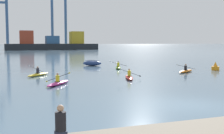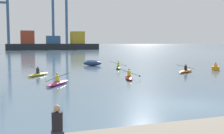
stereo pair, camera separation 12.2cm
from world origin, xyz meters
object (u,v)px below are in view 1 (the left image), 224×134
container_barge (52,44)px  kayak_red (129,77)px  capsized_dinghy (92,63)px  kayak_lime (118,67)px  kayak_magenta (58,83)px  channel_buoy (215,67)px  kayak_orange (186,71)px  gantry_crane_west_mid (59,8)px  seated_onlooker (61,123)px  kayak_yellow (38,74)px

container_barge → kayak_red: size_ratio=11.30×
capsized_dinghy → kayak_red: size_ratio=0.82×
container_barge → kayak_lime: size_ratio=11.43×
container_barge → kayak_magenta: (-13.37, -102.81, -2.40)m
channel_buoy → kayak_orange: bearing=-168.8°
container_barge → channel_buoy: size_ratio=38.68×
gantry_crane_west_mid → capsized_dinghy: (-10.82, -96.61, -18.73)m
channel_buoy → seated_onlooker: seated_onlooker is taller
container_barge → channel_buoy: container_barge is taller
gantry_crane_west_mid → kayak_magenta: bearing=-99.1°
gantry_crane_west_mid → kayak_orange: (-3.38, -108.46, -18.91)m
container_barge → seated_onlooker: 118.54m
kayak_red → seated_onlooker: (-8.85, -16.25, 1.00)m
container_barge → kayak_yellow: bearing=-98.5°
gantry_crane_west_mid → kayak_orange: size_ratio=11.86×
capsized_dinghy → kayak_red: bearing=-92.5°
container_barge → kayak_orange: (1.38, -98.20, -2.40)m
container_barge → seated_onlooker: size_ratio=43.22×
kayak_orange → seated_onlooker: size_ratio=3.52×
kayak_orange → channel_buoy: bearing=11.2°
kayak_orange → kayak_magenta: size_ratio=1.02×
gantry_crane_west_mid → kayak_lime: (-8.86, -101.82, -18.91)m
capsized_dinghy → kayak_lime: (1.96, -5.22, -0.18)m
container_barge → kayak_orange: container_barge is taller
kayak_lime → kayak_magenta: kayak_magenta is taller
kayak_yellow → kayak_magenta: bearing=-82.2°
kayak_red → capsized_dinghy: bearing=87.5°
kayak_yellow → kayak_magenta: size_ratio=0.97×
kayak_yellow → container_barge: bearing=81.5°
seated_onlooker → kayak_lime: bearing=66.2°
kayak_lime → container_barge: bearing=87.4°
capsized_dinghy → seated_onlooker: 32.59m
container_barge → gantry_crane_west_mid: bearing=65.1°
kayak_red → kayak_magenta: bearing=-166.9°
container_barge → capsized_dinghy: (-6.06, -86.34, -2.22)m
kayak_lime → kayak_orange: 8.61m
container_barge → kayak_magenta: container_barge is taller
gantry_crane_west_mid → seated_onlooker: (-20.31, -127.77, -17.91)m
kayak_orange → gantry_crane_west_mid: bearing=88.2°
capsized_dinghy → kayak_lime: bearing=-69.4°
capsized_dinghy → channel_buoy: channel_buoy is taller
gantry_crane_west_mid → kayak_orange: 110.15m
capsized_dinghy → kayak_yellow: (-8.23, -9.74, -0.18)m
capsized_dinghy → kayak_orange: kayak_orange is taller
capsized_dinghy → kayak_magenta: (-7.31, -16.46, -0.18)m
gantry_crane_west_mid → seated_onlooker: 130.61m
kayak_lime → kayak_orange: same height
container_barge → kayak_red: bearing=-93.8°
channel_buoy → kayak_orange: channel_buoy is taller
gantry_crane_west_mid → capsized_dinghy: size_ratio=13.29×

